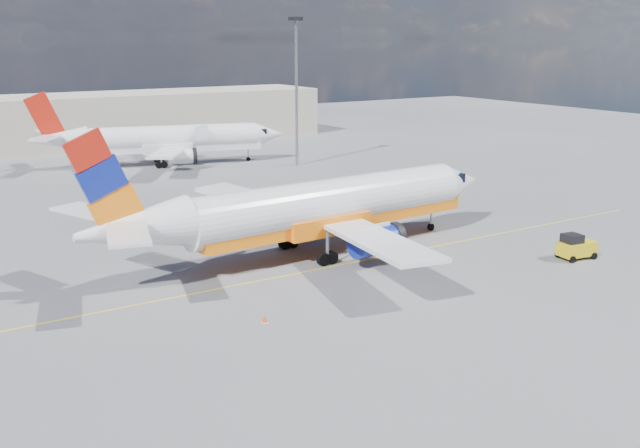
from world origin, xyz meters
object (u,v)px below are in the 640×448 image
traffic_cone (265,319)px  gse_tug (576,247)px  main_jet (318,208)px  second_jet (166,140)px

traffic_cone → gse_tug: bearing=-2.9°
main_jet → gse_tug: main_jet is taller
main_jet → traffic_cone: (-10.13, -10.22, -3.49)m
main_jet → gse_tug: bearing=-39.2°
main_jet → second_jet: (4.43, 45.44, -0.38)m
second_jet → gse_tug: bearing=-62.8°
second_jet → traffic_cone: second_jet is taller
gse_tug → second_jet: bearing=109.1°
gse_tug → traffic_cone: 26.32m
second_jet → gse_tug: second_jet is taller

